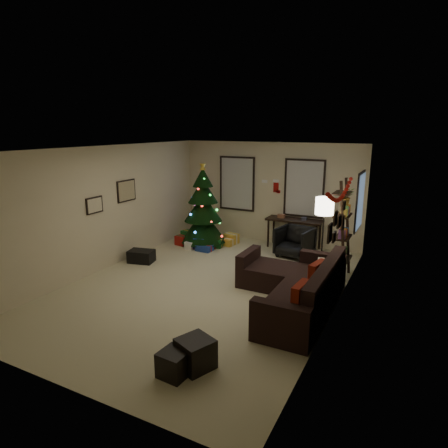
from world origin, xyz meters
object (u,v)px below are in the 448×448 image
(sofa, at_px, (297,288))
(desk_chair, at_px, (295,242))
(christmas_tree, at_px, (203,211))
(bookshelf, at_px, (344,231))
(desk, at_px, (294,223))

(sofa, height_order, desk_chair, sofa)
(sofa, bearing_deg, desk_chair, 107.85)
(christmas_tree, relative_size, bookshelf, 1.09)
(desk, height_order, desk_chair, desk)
(sofa, xyz_separation_m, desk_chair, (-0.81, 2.52, 0.08))
(desk_chair, relative_size, bookshelf, 0.36)
(desk, relative_size, bookshelf, 0.69)
(bookshelf, bearing_deg, sofa, -105.32)
(christmas_tree, height_order, bookshelf, christmas_tree)
(christmas_tree, distance_m, sofa, 4.07)
(desk, bearing_deg, sofa, -71.98)
(christmas_tree, xyz_separation_m, sofa, (3.26, -2.34, -0.65))
(christmas_tree, relative_size, desk, 1.57)
(sofa, xyz_separation_m, bookshelf, (0.46, 1.69, 0.71))
(christmas_tree, height_order, desk, christmas_tree)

